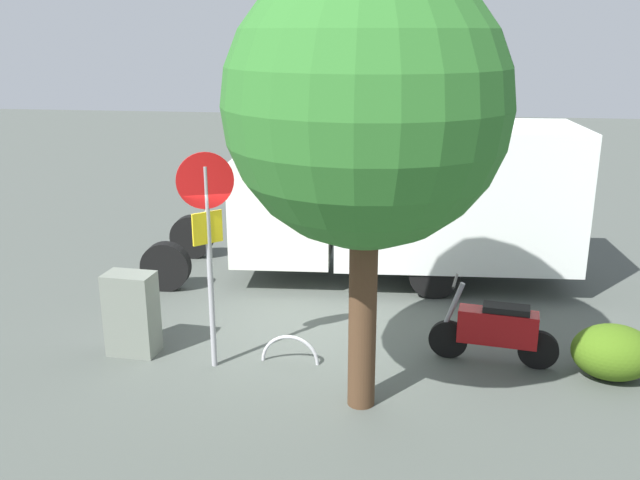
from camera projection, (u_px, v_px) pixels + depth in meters
name	position (u px, v px, depth m)	size (l,w,h in m)	color
ground_plane	(288.00, 336.00, 10.69)	(60.00, 60.00, 0.00)	#474D48
box_truck_near	(404.00, 196.00, 12.76)	(8.00, 2.66, 2.95)	black
motorcycle	(496.00, 329.00, 9.69)	(1.81, 0.60, 1.20)	black
stop_sign	(208.00, 228.00, 9.16)	(0.71, 0.33, 3.07)	#9E9EA3
street_tree	(367.00, 107.00, 7.68)	(3.27, 3.27, 5.40)	#47301E
utility_cabinet	(132.00, 314.00, 9.98)	(0.71, 0.44, 1.24)	slate
bike_rack_hoop	(290.00, 362.00, 9.85)	(0.85, 0.85, 0.05)	#B7B7BC
shrub_near_sign	(613.00, 352.00, 9.32)	(1.11, 0.91, 0.76)	#3F6215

